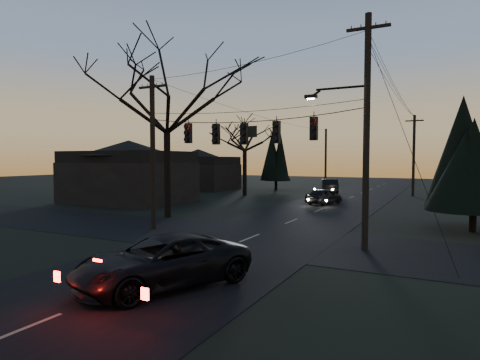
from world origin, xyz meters
The scene contains 17 objects.
ground_plane centered at (0.00, 0.00, 0.00)m, with size 160.00×160.00×0.00m, color black.
main_road centered at (0.00, 20.00, 0.01)m, with size 8.00×120.00×0.02m, color black.
cross_road centered at (0.00, 10.00, 0.01)m, with size 60.00×7.00×0.02m, color black.
utility_pole_right centered at (5.50, 10.00, 0.00)m, with size 5.00×0.30×10.00m, color black, non-canonical shape.
utility_pole_left centered at (-6.00, 10.00, 0.00)m, with size 1.80×0.30×8.50m, color black, non-canonical shape.
utility_pole_far_r centered at (5.50, 38.00, 0.00)m, with size 1.80×0.30×8.50m, color black, non-canonical shape.
utility_pole_far_l centered at (-6.00, 46.00, 0.00)m, with size 0.30×0.30×8.00m, color black, non-canonical shape.
span_signal_assembly centered at (-0.24, 10.00, 5.22)m, with size 11.50×0.44×1.62m.
bare_tree_left centered at (-8.03, 13.94, 7.89)m, with size 10.11×10.11×11.29m.
evergreen_right centered at (9.88, 17.09, 4.33)m, with size 4.61×4.61×7.47m.
bare_tree_dist centered at (-10.63, 30.70, 6.68)m, with size 6.24×6.24×9.56m.
evergreen_dist centered at (-10.62, 39.55, 3.83)m, with size 3.23×3.23×6.49m.
house_left_near centered at (-17.00, 20.00, 2.80)m, with size 10.00×8.00×5.60m.
house_left_far centered at (-20.00, 36.00, 2.60)m, with size 9.00×7.00×5.20m.
suv_near centered at (0.88, 2.06, 0.76)m, with size 2.53×5.48×1.52m, color black.
sedan_oncoming_a centered at (-0.80, 26.38, 0.69)m, with size 1.63×4.05×1.38m, color black.
sedan_oncoming_b centered at (-3.20, 37.46, 0.81)m, with size 1.72×4.93×1.62m, color black.
Camera 1 is at (8.53, -7.62, 3.91)m, focal length 30.00 mm.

